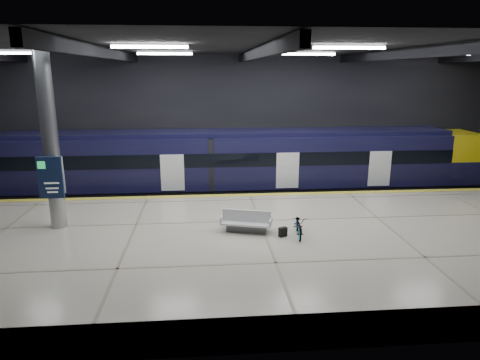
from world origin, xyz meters
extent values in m
plane|color=black|center=(0.00, 0.00, 0.00)|extent=(30.00, 30.00, 0.00)
cube|color=black|center=(0.00, 8.00, 4.00)|extent=(30.00, 0.10, 8.00)
cube|color=black|center=(0.00, -8.00, 4.00)|extent=(30.00, 0.10, 8.00)
cube|color=black|center=(0.00, 0.00, 8.00)|extent=(30.00, 16.00, 0.10)
cube|color=black|center=(-6.00, 0.00, 7.75)|extent=(0.25, 16.00, 0.40)
cube|color=black|center=(0.00, 0.00, 7.75)|extent=(0.25, 16.00, 0.40)
cube|color=black|center=(6.00, 0.00, 7.75)|extent=(0.25, 16.00, 0.40)
cube|color=white|center=(-4.00, -2.00, 7.88)|extent=(2.60, 0.18, 0.10)
cube|color=white|center=(3.00, -2.00, 7.88)|extent=(2.60, 0.18, 0.10)
cube|color=white|center=(-11.00, 4.00, 7.88)|extent=(2.60, 0.18, 0.10)
cube|color=white|center=(-4.00, 4.00, 7.88)|extent=(2.60, 0.18, 0.10)
cube|color=white|center=(3.00, 4.00, 7.88)|extent=(2.60, 0.18, 0.10)
cube|color=white|center=(10.00, 4.00, 7.88)|extent=(2.60, 0.18, 0.10)
cube|color=#BDB2A0|center=(0.00, -2.50, 0.55)|extent=(30.00, 11.00, 1.10)
cube|color=gold|center=(0.00, 2.75, 1.11)|extent=(30.00, 0.40, 0.01)
cube|color=gray|center=(0.00, 4.78, 0.08)|extent=(30.00, 0.08, 0.16)
cube|color=gray|center=(0.00, 6.22, 0.08)|extent=(30.00, 0.08, 0.16)
cube|color=black|center=(-0.88, 5.50, 0.55)|extent=(24.00, 2.58, 0.80)
cube|color=black|center=(-0.88, 5.50, 2.33)|extent=(24.00, 2.80, 2.75)
cube|color=black|center=(-0.88, 5.50, 3.82)|extent=(24.00, 2.30, 0.24)
cube|color=black|center=(-0.88, 4.09, 2.60)|extent=(24.00, 0.04, 0.70)
cube|color=white|center=(2.12, 4.08, 2.00)|extent=(1.20, 0.05, 1.90)
cube|color=yellow|center=(12.12, 5.50, 2.33)|extent=(2.00, 2.80, 2.75)
cube|color=black|center=(12.42, 5.50, 2.50)|extent=(1.60, 2.38, 0.80)
cube|color=#595B60|center=(-0.66, -2.15, 1.24)|extent=(1.57, 0.86, 0.28)
cube|color=silver|center=(-0.66, -2.15, 1.46)|extent=(2.03, 1.28, 0.08)
cube|color=silver|center=(-0.66, -2.15, 1.72)|extent=(1.83, 0.58, 0.47)
cube|color=silver|center=(-1.57, -1.90, 1.57)|extent=(0.27, 0.78, 0.28)
cube|color=silver|center=(0.24, -2.41, 1.57)|extent=(0.27, 0.78, 0.28)
imported|color=#99999E|center=(1.23, -2.79, 1.52)|extent=(0.74, 1.66, 0.84)
cube|color=black|center=(0.63, -2.79, 1.28)|extent=(0.35, 0.29, 0.35)
cylinder|color=#9EA0A5|center=(-8.00, -1.00, 4.55)|extent=(0.60, 0.60, 6.90)
cube|color=#101C3B|center=(-8.00, -1.42, 3.20)|extent=(0.90, 0.12, 1.60)
camera|label=1|loc=(-2.22, -17.50, 7.09)|focal=32.00mm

